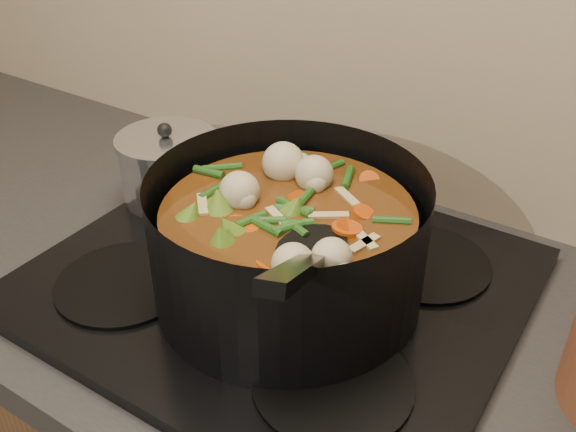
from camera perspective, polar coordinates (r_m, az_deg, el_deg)
The scene contains 3 objects.
stovetop at distance 0.88m, azimuth -0.94°, elevation -5.66°, with size 0.62×0.54×0.03m.
stockpot at distance 0.80m, azimuth 0.01°, elevation -2.51°, with size 0.39×0.45×0.25m.
saucepan at distance 1.04m, azimuth -10.55°, elevation 4.33°, with size 0.16×0.16×0.13m.
Camera 1 is at (0.39, 1.36, 1.47)m, focal length 40.00 mm.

